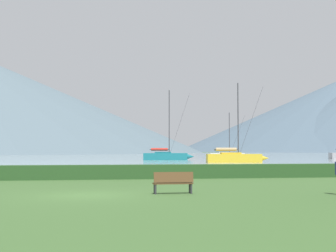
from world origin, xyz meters
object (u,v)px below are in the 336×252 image
sailboat_slip_0 (166,156)px  sailboat_slip_3 (235,157)px  park_bench_near_path (173,182)px  sailboat_slip_5 (227,155)px

sailboat_slip_0 → sailboat_slip_3: sailboat_slip_0 is taller
sailboat_slip_3 → sailboat_slip_0: bearing=121.1°
sailboat_slip_0 → park_bench_near_path: size_ratio=7.32×
sailboat_slip_0 → sailboat_slip_5: size_ratio=1.33×
park_bench_near_path → sailboat_slip_5: bearing=71.4°
sailboat_slip_0 → park_bench_near_path: 66.46m
sailboat_slip_3 → park_bench_near_path: size_ratio=6.77×
sailboat_slip_5 → park_bench_near_path: sailboat_slip_5 is taller
sailboat_slip_3 → sailboat_slip_5: size_ratio=1.23×
sailboat_slip_5 → park_bench_near_path: (-24.85, -75.98, -0.15)m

